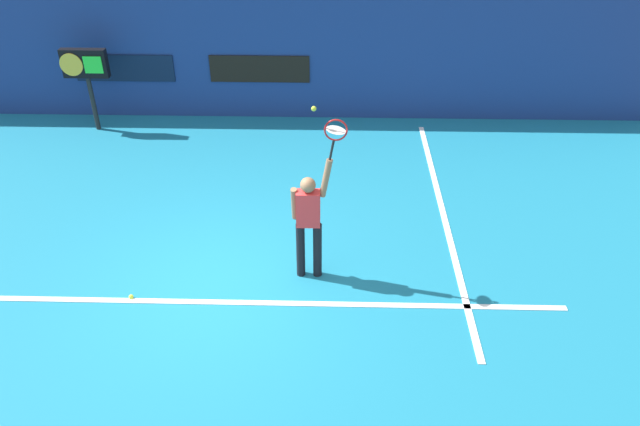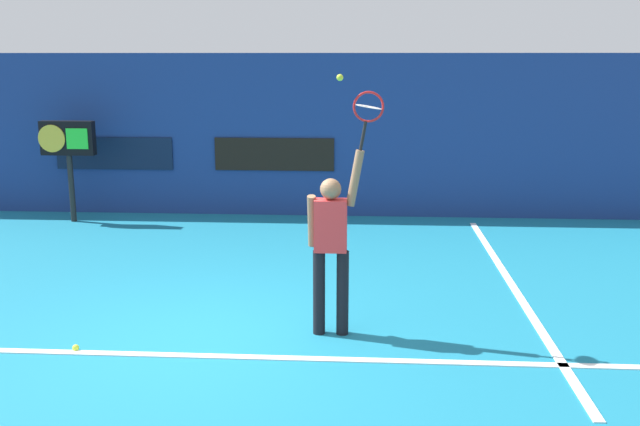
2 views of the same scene
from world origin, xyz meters
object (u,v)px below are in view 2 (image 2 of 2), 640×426
spare_ball (76,348)px  tennis_racket (368,110)px  tennis_player (331,242)px  tennis_ball (340,78)px  scoreboard_clock (68,143)px

spare_ball → tennis_racket: bearing=12.0°
tennis_racket → tennis_player: bearing=179.3°
tennis_player → tennis_racket: tennis_racket is taller
tennis_ball → tennis_racket: bearing=-5.7°
scoreboard_clock → spare_ball: scoreboard_clock is taller
tennis_ball → spare_ball: tennis_ball is taller
tennis_player → scoreboard_clock: 6.98m
tennis_ball → spare_ball: size_ratio=1.00×
tennis_player → tennis_ball: tennis_ball is taller
tennis_racket → tennis_ball: tennis_ball is taller
spare_ball → tennis_player: bearing=13.8°
tennis_racket → spare_ball: 3.80m
tennis_player → tennis_ball: bearing=16.3°
tennis_racket → spare_ball: bearing=-168.0°
tennis_ball → scoreboard_clock: (-4.96, 4.95, -1.29)m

